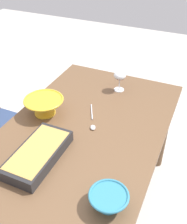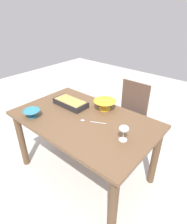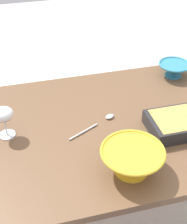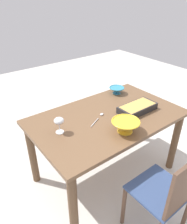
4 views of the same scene
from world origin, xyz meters
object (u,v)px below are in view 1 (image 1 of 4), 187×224
(dining_table, at_px, (84,145))
(small_bowl, at_px, (44,105))
(mixing_bowl, at_px, (109,200))
(wine_glass, at_px, (120,77))
(casserole_dish, at_px, (38,153))
(serving_spoon, at_px, (92,122))

(dining_table, height_order, small_bowl, small_bowl)
(small_bowl, bearing_deg, mixing_bowl, -127.36)
(mixing_bowl, height_order, small_bowl, small_bowl)
(mixing_bowl, xyz_separation_m, small_bowl, (0.47, 0.61, 0.01))
(wine_glass, relative_size, small_bowl, 0.59)
(casserole_dish, relative_size, mixing_bowl, 2.29)
(wine_glass, distance_m, small_bowl, 0.56)
(casserole_dish, height_order, mixing_bowl, mixing_bowl)
(dining_table, height_order, serving_spoon, serving_spoon)
(small_bowl, bearing_deg, casserole_dish, -152.52)
(casserole_dish, bearing_deg, wine_glass, -10.52)
(serving_spoon, bearing_deg, small_bowl, 96.43)
(serving_spoon, bearing_deg, casserole_dish, 161.50)
(mixing_bowl, bearing_deg, small_bowl, 52.64)
(mixing_bowl, height_order, serving_spoon, mixing_bowl)
(dining_table, xyz_separation_m, serving_spoon, (0.08, -0.02, 0.13))
(wine_glass, distance_m, casserole_dish, 0.82)
(wine_glass, height_order, casserole_dish, wine_glass)
(dining_table, height_order, mixing_bowl, mixing_bowl)
(wine_glass, xyz_separation_m, small_bowl, (-0.45, 0.33, -0.05))
(casserole_dish, bearing_deg, small_bowl, 27.48)
(dining_table, relative_size, serving_spoon, 6.05)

